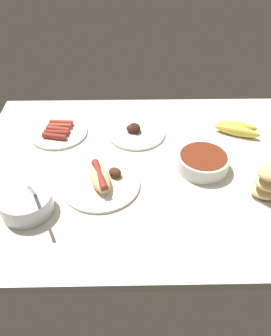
% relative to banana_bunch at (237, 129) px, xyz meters
% --- Properties ---
extents(ground_plane, '(1.20, 0.90, 0.03)m').
position_rel_banana_bunch_xyz_m(ground_plane, '(-0.34, -0.19, -0.03)').
color(ground_plane, silver).
extents(banana_bunch, '(0.17, 0.12, 0.04)m').
position_rel_banana_bunch_xyz_m(banana_bunch, '(0.00, 0.00, 0.00)').
color(banana_bunch, gold).
rests_on(banana_bunch, ground_plane).
extents(plate_hotdog_assembled, '(0.25, 0.25, 0.06)m').
position_rel_banana_bunch_xyz_m(plate_hotdog_assembled, '(-0.50, -0.28, -0.00)').
color(plate_hotdog_assembled, white).
rests_on(plate_hotdog_assembled, ground_plane).
extents(bowl_chili, '(0.17, 0.17, 0.05)m').
position_rel_banana_bunch_xyz_m(bowl_chili, '(-0.17, -0.21, 0.01)').
color(bowl_chili, white).
rests_on(bowl_chili, ground_plane).
extents(bowl_coleslaw, '(0.16, 0.16, 0.16)m').
position_rel_banana_bunch_xyz_m(bowl_coleslaw, '(-0.71, -0.39, 0.02)').
color(bowl_coleslaw, silver).
rests_on(bowl_coleslaw, ground_plane).
extents(plate_sausages, '(0.22, 0.22, 0.03)m').
position_rel_banana_bunch_xyz_m(plate_sausages, '(-0.68, 0.01, -0.01)').
color(plate_sausages, white).
rests_on(plate_sausages, ground_plane).
extents(plate_grilled_meat, '(0.22, 0.22, 0.04)m').
position_rel_banana_bunch_xyz_m(plate_grilled_meat, '(-0.39, -0.00, -0.01)').
color(plate_grilled_meat, white).
rests_on(plate_grilled_meat, ground_plane).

